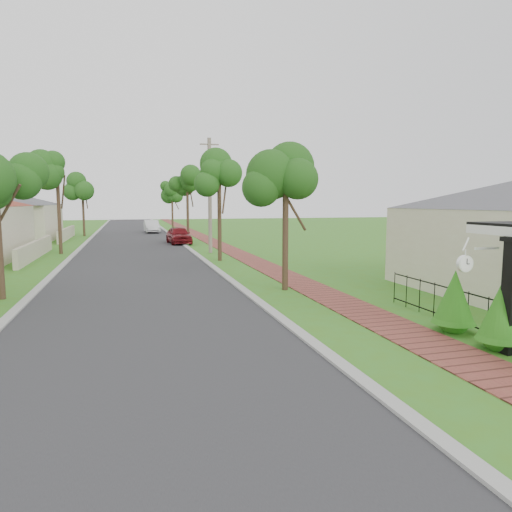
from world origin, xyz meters
name	(u,v)px	position (x,y,z in m)	size (l,w,h in m)	color
ground	(296,356)	(0.00, 0.00, 0.00)	(160.00, 160.00, 0.00)	#42771C
road	(135,255)	(-3.00, 20.00, 0.00)	(7.00, 120.00, 0.02)	#28282B
kerb_right	(195,253)	(0.65, 20.00, 0.00)	(0.30, 120.00, 0.10)	#9E9E99
kerb_left	(72,257)	(-6.65, 20.00, 0.00)	(0.30, 120.00, 0.10)	#9E9E99
sidewalk	(234,252)	(3.25, 20.00, 0.00)	(1.50, 120.00, 0.03)	brown
porch_post	(511,301)	(4.55, -1.00, 1.12)	(0.48, 0.48, 2.52)	black
picket_fence	(488,316)	(4.90, 0.00, 0.53)	(0.03, 8.02, 1.00)	black
street_trees	(134,185)	(-2.87, 26.84, 4.54)	(10.70, 37.65, 5.89)	#382619
parked_car_red	(179,235)	(0.40, 27.02, 0.67)	(1.58, 3.93, 1.34)	maroon
parked_car_white	(152,227)	(-1.00, 40.81, 0.67)	(1.41, 4.04, 1.33)	white
near_tree	(286,185)	(2.20, 7.00, 3.85)	(1.89, 1.89, 4.85)	#382619
utility_pole	(210,195)	(1.67, 20.00, 3.67)	(1.20, 0.24, 7.23)	gray
station_clock	(467,262)	(3.70, -0.60, 1.95)	(1.04, 0.13, 0.53)	white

